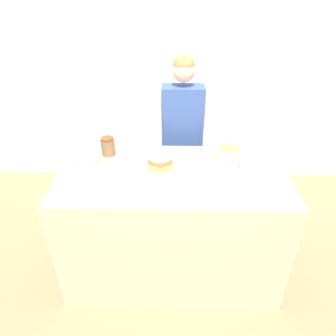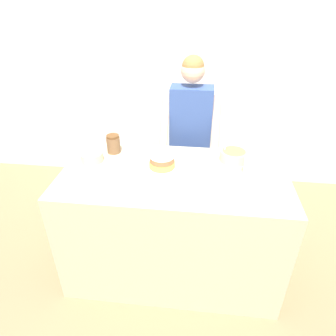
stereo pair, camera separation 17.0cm
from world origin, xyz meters
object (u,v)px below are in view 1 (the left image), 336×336
Objects in this scene: cake at (161,163)px; drinking_glass at (247,162)px; ceramic_plate at (218,191)px; person_baker at (183,129)px; frosting_bowl_pink at (88,160)px; frosting_bowl_olive at (229,153)px; stoneware_jar at (108,146)px.

drinking_glass is at bearing -1.80° from cake.
cake is at bearing 142.91° from ceramic_plate.
person_baker reaches higher than cake.
frosting_bowl_pink reaches higher than ceramic_plate.
person_baker is 0.63m from cake.
frosting_bowl_pink is at bearing -140.85° from person_baker.
drinking_glass is (0.09, -0.18, 0.02)m from frosting_bowl_olive.
drinking_glass is at bearing -2.77° from frosting_bowl_pink.
cake is 2.47× the size of drinking_glass.
cake is 1.98× the size of frosting_bowl_pink.
person_baker reaches higher than stoneware_jar.
frosting_bowl_pink is 0.96m from ceramic_plate.
frosting_bowl_olive is at bearing -1.85° from stoneware_jar.
frosting_bowl_pink is at bearing 176.13° from cake.
person_baker reaches higher than frosting_bowl_olive.
person_baker is 0.71m from stoneware_jar.
cake reaches higher than ceramic_plate.
person_baker is 9.83× the size of frosting_bowl_pink.
frosting_bowl_pink is 1.12× the size of stoneware_jar.
person_baker is 5.91× the size of ceramic_plate.
drinking_glass is (0.43, -0.62, 0.02)m from person_baker.
drinking_glass is (0.60, -0.02, 0.02)m from cake.
stoneware_jar is (-0.78, 0.48, 0.06)m from ceramic_plate.
cake is 0.60m from drinking_glass.
cake is (-0.17, -0.60, -0.00)m from person_baker.
person_baker reaches higher than ceramic_plate.
drinking_glass reaches higher than ceramic_plate.
stoneware_jar is at bearing -144.61° from person_baker.
frosting_bowl_pink is 0.20m from stoneware_jar.
frosting_bowl_pink is 1.13m from drinking_glass.
person_baker reaches higher than frosting_bowl_pink.
frosting_bowl_pink reaches higher than cake.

